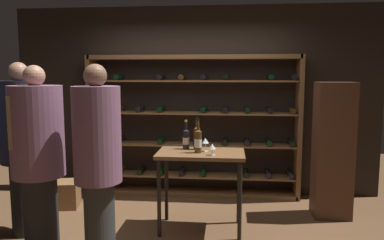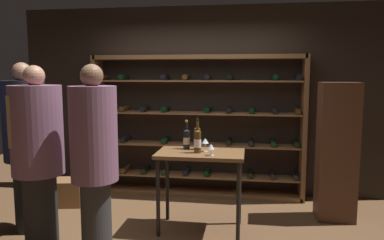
# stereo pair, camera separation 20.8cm
# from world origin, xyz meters

# --- Properties ---
(ground_plane) EXTENTS (9.26, 9.26, 0.00)m
(ground_plane) POSITION_xyz_m (0.00, 0.00, 0.00)
(ground_plane) COLOR brown
(back_wall) EXTENTS (5.33, 0.10, 2.73)m
(back_wall) POSITION_xyz_m (0.00, 1.63, 1.37)
(back_wall) COLOR black
(back_wall) RESTS_ON ground
(wine_rack) EXTENTS (3.03, 0.32, 2.02)m
(wine_rack) POSITION_xyz_m (0.00, 1.42, 1.01)
(wine_rack) COLOR brown
(wine_rack) RESTS_ON ground
(tasting_table) EXTENTS (0.96, 0.57, 0.90)m
(tasting_table) POSITION_xyz_m (0.21, 0.20, 0.78)
(tasting_table) COLOR brown
(tasting_table) RESTS_ON ground
(person_guest_plum_blouse) EXTENTS (0.46, 0.46, 1.89)m
(person_guest_plum_blouse) POSITION_xyz_m (-1.70, -0.10, 1.04)
(person_guest_plum_blouse) COLOR #242424
(person_guest_plum_blouse) RESTS_ON ground
(person_bystander_red_print) EXTENTS (0.43, 0.43, 1.85)m
(person_bystander_red_print) POSITION_xyz_m (-0.65, -0.69, 1.02)
(person_bystander_red_print) COLOR #2F2F2F
(person_bystander_red_print) RESTS_ON ground
(person_guest_blue_shirt) EXTENTS (0.49, 0.49, 1.84)m
(person_guest_blue_shirt) POSITION_xyz_m (-1.28, -0.56, 1.01)
(person_guest_blue_shirt) COLOR black
(person_guest_blue_shirt) RESTS_ON ground
(wine_crate) EXTENTS (0.54, 0.43, 0.35)m
(wine_crate) POSITION_xyz_m (-1.71, 0.73, 0.17)
(wine_crate) COLOR brown
(wine_crate) RESTS_ON ground
(display_cabinet) EXTENTS (0.44, 0.36, 1.66)m
(display_cabinet) POSITION_xyz_m (1.79, 0.77, 0.83)
(display_cabinet) COLOR #4C2D1E
(display_cabinet) RESTS_ON ground
(wine_bottle_green_slim) EXTENTS (0.08, 0.08, 0.34)m
(wine_bottle_green_slim) POSITION_xyz_m (0.03, 0.36, 1.02)
(wine_bottle_green_slim) COLOR black
(wine_bottle_green_slim) RESTS_ON tasting_table
(wine_bottle_black_capsule) EXTENTS (0.08, 0.08, 0.37)m
(wine_bottle_black_capsule) POSITION_xyz_m (0.18, 0.16, 1.03)
(wine_bottle_black_capsule) COLOR #4C3314
(wine_bottle_black_capsule) RESTS_ON tasting_table
(wine_bottle_amber_reserve) EXTENTS (0.08, 0.08, 0.36)m
(wine_bottle_amber_reserve) POSITION_xyz_m (0.15, 0.34, 1.03)
(wine_bottle_amber_reserve) COLOR #4C3314
(wine_bottle_amber_reserve) RESTS_ON tasting_table
(wine_glass_stemmed_right) EXTENTS (0.07, 0.07, 0.13)m
(wine_glass_stemmed_right) POSITION_xyz_m (0.34, 0.04, 0.99)
(wine_glass_stemmed_right) COLOR silver
(wine_glass_stemmed_right) RESTS_ON tasting_table
(wine_glass_stemmed_center) EXTENTS (0.08, 0.08, 0.15)m
(wine_glass_stemmed_center) POSITION_xyz_m (0.26, 0.24, 1.01)
(wine_glass_stemmed_center) COLOR silver
(wine_glass_stemmed_center) RESTS_ON tasting_table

